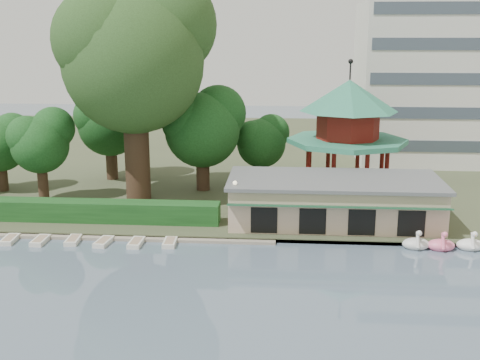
# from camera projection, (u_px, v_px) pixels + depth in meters

# --- Properties ---
(ground_plane) EXTENTS (220.00, 220.00, 0.00)m
(ground_plane) POSITION_uv_depth(u_px,v_px,m) (179.00, 346.00, 33.01)
(ground_plane) COLOR slate
(ground_plane) RESTS_ON ground
(shore) EXTENTS (220.00, 70.00, 0.40)m
(shore) POSITION_uv_depth(u_px,v_px,m) (244.00, 155.00, 83.29)
(shore) COLOR #424930
(shore) RESTS_ON ground
(embankment) EXTENTS (220.00, 0.60, 0.30)m
(embankment) POSITION_uv_depth(u_px,v_px,m) (215.00, 238.00, 49.72)
(embankment) COLOR gray
(embankment) RESTS_ON ground
(dock) EXTENTS (34.00, 1.60, 0.24)m
(dock) POSITION_uv_depth(u_px,v_px,m) (73.00, 236.00, 50.51)
(dock) COLOR gray
(dock) RESTS_ON ground
(boathouse) EXTENTS (18.60, 9.39, 3.90)m
(boathouse) POSITION_uv_depth(u_px,v_px,m) (334.00, 200.00, 52.98)
(boathouse) COLOR tan
(boathouse) RESTS_ON shore
(pavilion) EXTENTS (12.40, 12.40, 13.50)m
(pavilion) POSITION_uv_depth(u_px,v_px,m) (348.00, 125.00, 61.31)
(pavilion) COLOR tan
(pavilion) RESTS_ON shore
(hedge) EXTENTS (30.00, 2.00, 1.80)m
(hedge) POSITION_uv_depth(u_px,v_px,m) (52.00, 210.00, 53.64)
(hedge) COLOR #1A4B1C
(hedge) RESTS_ON shore
(lamp_post) EXTENTS (0.36, 0.36, 4.28)m
(lamp_post) POSITION_uv_depth(u_px,v_px,m) (235.00, 196.00, 50.49)
(lamp_post) COLOR black
(lamp_post) RESTS_ON shore
(big_tree) EXTENTS (15.03, 14.01, 22.15)m
(big_tree) POSITION_uv_depth(u_px,v_px,m) (135.00, 50.00, 57.35)
(big_tree) COLOR #3A281C
(big_tree) RESTS_ON shore
(small_trees) EXTENTS (39.41, 16.55, 11.00)m
(small_trees) POSITION_uv_depth(u_px,v_px,m) (109.00, 130.00, 63.12)
(small_trees) COLOR #3A281C
(small_trees) RESTS_ON shore
(moored_rowboats) EXTENTS (24.62, 2.74, 0.36)m
(moored_rowboats) POSITION_uv_depth(u_px,v_px,m) (28.00, 240.00, 49.32)
(moored_rowboats) COLOR silver
(moored_rowboats) RESTS_ON ground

